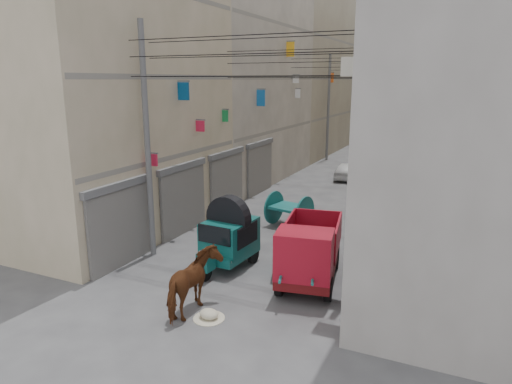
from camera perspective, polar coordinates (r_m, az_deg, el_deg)
The scene contains 18 objects.
ground at distance 10.82m, azimuth -16.93°, elevation -21.11°, with size 140.00×140.00×0.00m, color #404042.
building_row_left at distance 42.98m, azimuth 5.67°, elevation 14.26°, with size 8.00×62.00×14.00m.
building_row_right at distance 40.60m, azimuth 28.07°, elevation 12.78°, with size 8.00×62.00×14.00m.
end_cap_building at distance 72.70m, azimuth 20.47°, elevation 13.31°, with size 22.00×10.00×13.00m, color #9D957C.
shutters_left at distance 20.16m, azimuth -6.11°, elevation 0.56°, with size 0.18×14.40×2.88m.
signboards at distance 28.89m, azimuth 12.39°, elevation 8.23°, with size 8.22×40.52×5.67m.
ac_units at distance 14.39m, azimuth 15.27°, elevation 18.72°, with size 0.70×6.55×3.35m.
utility_poles at distance 24.33m, azimuth 10.03°, elevation 8.69°, with size 7.40×22.20×8.00m.
overhead_cables at distance 21.75m, azimuth 8.51°, elevation 15.47°, with size 7.40×22.52×1.12m.
auto_rickshaw at distance 15.19m, azimuth -3.43°, elevation -5.41°, with size 1.64×2.68×1.85m.
tonga_cart at distance 14.71m, azimuth 5.60°, elevation -7.36°, with size 2.16×3.57×1.52m.
mini_truck at distance 13.83m, azimuth 6.53°, elevation -8.00°, with size 2.22×3.83×2.02m.
second_cart at distance 19.37m, azimuth 4.17°, elevation -2.16°, with size 1.89×1.74×1.44m.
feed_sack at distance 12.42m, azimuth -5.91°, elevation -14.94°, with size 0.52×0.42×0.26m, color beige.
horse at distance 12.44m, azimuth -7.78°, elevation -11.27°, with size 0.91×1.99×1.68m, color brown.
distant_car_white at distance 29.35m, azimuth 11.25°, elevation 2.64°, with size 1.25×3.11×1.06m, color silver.
distant_car_grey at distance 37.30m, azimuth 17.17°, elevation 4.71°, with size 1.22×3.49×1.15m, color #555A58.
distant_car_green at distance 50.42m, azimuth 17.73°, elevation 6.92°, with size 1.66×4.07×1.18m, color #1E5A43.
Camera 1 is at (6.21, -6.43, 6.09)m, focal length 32.00 mm.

